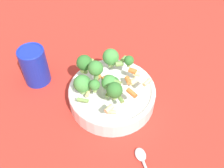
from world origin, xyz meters
name	(u,v)px	position (x,y,z in m)	size (l,w,h in m)	color
ground_plane	(112,101)	(0.00, 0.00, 0.00)	(3.00, 3.00, 0.00)	#B72D23
bowl	(112,94)	(0.00, 0.00, 0.03)	(0.24, 0.24, 0.05)	white
pasta_salad	(102,74)	(-0.03, 0.00, 0.10)	(0.20, 0.20, 0.10)	#8CB766
cup	(34,65)	(-0.24, -0.01, 0.06)	(0.08, 0.08, 0.12)	#192DAD
spoon	(145,165)	(0.14, -0.15, 0.01)	(0.11, 0.13, 0.01)	silver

